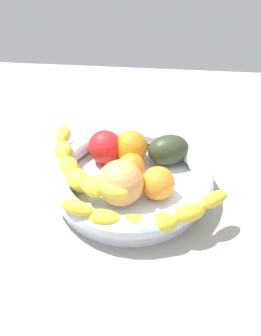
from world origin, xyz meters
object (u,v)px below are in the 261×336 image
Objects in this scene: banana_draped_left at (147,217)px; orange_front at (134,167)px; orange_mid_right at (131,147)px; peach_blush at (121,183)px; orange_mid_left at (158,183)px; fruit_bowl at (130,177)px; banana_draped_right at (77,169)px; tomato_red at (105,147)px; avocado_dark at (168,150)px.

banana_draped_left is 12.76cm from orange_front.
orange_mid_right is (-4.29, 17.72, 0.29)cm from banana_draped_left.
banana_draped_left is 7.98cm from peach_blush.
orange_mid_right is at bearing 119.75° from orange_mid_left.
banana_draped_right is at bearing -169.44° from fruit_bowl.
fruit_bowl is 9.83cm from banana_draped_right.
peach_blush reaches higher than orange_front.
peach_blush is (-6.18, -1.68, 0.99)cm from orange_mid_left.
orange_front is (0.50, 0.83, 1.74)cm from fruit_bowl.
tomato_red is (-9.37, 17.08, 0.36)cm from banana_draped_left.
avocado_dark is at bearing 27.31° from banana_draped_right.
banana_draped_left is at bearing -76.38° from orange_mid_right.
avocado_dark is (2.90, 18.02, -0.02)cm from banana_draped_left.
peach_blush is at bearing -164.80° from orange_mid_left.
fruit_bowl is 6.56cm from orange_mid_left.
orange_mid_right reaches higher than fruit_bowl.
avocado_dark is (7.19, 0.30, -0.32)cm from orange_mid_right.
banana_draped_right is 18.02cm from avocado_dark.
banana_draped_right is 10.18cm from orange_front.
orange_mid_left is 10.22cm from avocado_dark.
banana_draped_right is 2.53× the size of peach_blush.
avocado_dark is at bearing 81.04° from orange_mid_left.
orange_mid_right reaches higher than avocado_dark.
tomato_red reaches higher than fruit_bowl.
fruit_bowl is at bearing -135.68° from avocado_dark.
fruit_bowl is at bearing 78.27° from peach_blush.
orange_mid_left is 0.91× the size of orange_mid_right.
tomato_red reaches higher than avocado_dark.
banana_draped_right is 3.00× the size of tomato_red.
orange_front is 6.37cm from orange_mid_left.
fruit_bowl is 1.51× the size of banana_draped_right.
orange_mid_left is 0.89× the size of tomato_red.
banana_draped_left is 19.49cm from tomato_red.
fruit_bowl is 9.57cm from avocado_dark.
peach_blush is 1.19× the size of tomato_red.
orange_mid_right is 7.20cm from avocado_dark.
peach_blush reaches higher than avocado_dark.
peach_blush is (-1.09, -5.25, 3.08)cm from fruit_bowl.
peach_blush is 0.95× the size of avocado_dark.
avocado_dark is at bearing 42.62° from orange_front.
banana_draped_left is at bearing -36.67° from banana_draped_right.
orange_mid_right is at bearing -177.61° from avocado_dark.
fruit_bowl is 5.10× the size of orange_mid_left.
banana_draped_left is 18.23cm from orange_mid_right.
peach_blush reaches higher than tomato_red.
banana_draped_left and orange_front have the same top height.
avocado_dark is (6.18, 5.69, 0.34)cm from orange_front.
peach_blush is at bearing -123.43° from avocado_dark.
banana_draped_left is (3.78, -11.49, 2.10)cm from fruit_bowl.
banana_draped_left is 5.15× the size of orange_front.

